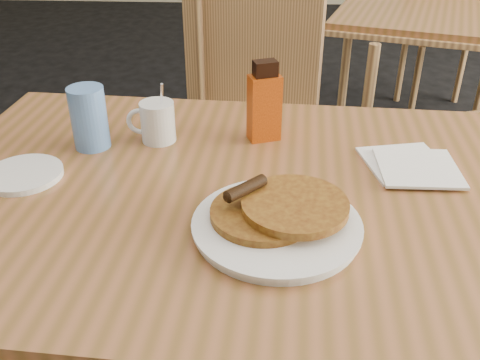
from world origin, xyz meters
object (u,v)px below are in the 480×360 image
object	(u,v)px
coffee_mug	(157,121)
blue_tumbler	(89,118)
chair_main_far	(249,102)
chair_neighbor_far	(447,9)
main_table	(246,206)
syrup_bottle	(264,104)
pancake_plate	(277,220)

from	to	relation	value
coffee_mug	blue_tumbler	distance (m)	0.14
chair_main_far	chair_neighbor_far	distance (m)	1.82
main_table	syrup_bottle	xyz separation A→B (m)	(0.03, 0.22, 0.12)
syrup_bottle	coffee_mug	bearing A→B (deg)	165.29
blue_tumbler	coffee_mug	bearing A→B (deg)	15.08
chair_neighbor_far	pancake_plate	distance (m)	2.55
chair_neighbor_far	syrup_bottle	xyz separation A→B (m)	(-0.99, -2.01, 0.25)
chair_main_far	coffee_mug	distance (m)	0.60
pancake_plate	syrup_bottle	bearing A→B (deg)	94.80
chair_neighbor_far	blue_tumbler	size ratio (longest dim) A/B	7.18
main_table	blue_tumbler	world-z (taller)	blue_tumbler
pancake_plate	coffee_mug	xyz separation A→B (m)	(-0.27, 0.32, 0.03)
chair_neighbor_far	blue_tumbler	bearing A→B (deg)	-106.76
pancake_plate	blue_tumbler	size ratio (longest dim) A/B	2.12
pancake_plate	coffee_mug	size ratio (longest dim) A/B	2.03
syrup_bottle	chair_main_far	bearing A→B (deg)	75.51
coffee_mug	main_table	bearing A→B (deg)	-37.99
chair_neighbor_far	coffee_mug	xyz separation A→B (m)	(-1.23, -2.04, 0.21)
pancake_plate	syrup_bottle	world-z (taller)	syrup_bottle
chair_main_far	coffee_mug	world-z (taller)	chair_main_far
main_table	pancake_plate	xyz separation A→B (m)	(0.06, -0.13, 0.06)
main_table	chair_neighbor_far	bearing A→B (deg)	65.46
coffee_mug	blue_tumbler	world-z (taller)	coffee_mug
blue_tumbler	chair_main_far	bearing A→B (deg)	61.12
pancake_plate	chair_main_far	bearing A→B (deg)	95.38
chair_main_far	blue_tumbler	size ratio (longest dim) A/B	7.65
pancake_plate	coffee_mug	distance (m)	0.42
main_table	coffee_mug	bearing A→B (deg)	136.64
syrup_bottle	pancake_plate	bearing A→B (deg)	-105.45
chair_main_far	chair_neighbor_far	world-z (taller)	chair_main_far
pancake_plate	blue_tumbler	world-z (taller)	blue_tumbler
chair_neighbor_far	coffee_mug	world-z (taller)	chair_neighbor_far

